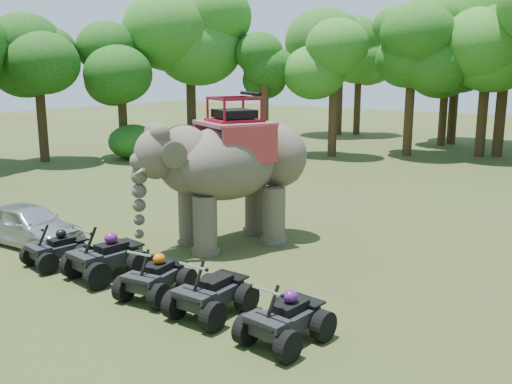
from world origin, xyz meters
TOP-DOWN VIEW (x-y plane):
  - ground at (0.00, 0.00)m, footprint 110.00×110.00m
  - elephant at (-1.56, 2.09)m, footprint 4.24×5.68m
  - parked_car at (-6.17, -1.63)m, footprint 3.74×1.82m
  - atv_0 at (-3.97, -2.16)m, footprint 1.33×1.69m
  - atv_1 at (-2.24, -1.94)m, footprint 1.51×1.95m
  - atv_2 at (-0.36, -2.06)m, footprint 1.43×1.79m
  - atv_3 at (1.29, -2.04)m, footprint 1.31×1.76m
  - atv_4 at (3.21, -2.11)m, footprint 1.34×1.76m
  - tree_0 at (0.00, 24.49)m, footprint 6.99×6.99m
  - tree_23 at (-19.33, 7.37)m, footprint 4.75×4.75m
  - tree_24 at (-17.00, 11.02)m, footprint 4.61×4.61m
  - tree_25 at (-15.92, 15.53)m, footprint 6.61×6.61m
  - tree_26 at (-10.99, 16.46)m, footprint 4.62×4.62m
  - tree_27 at (-7.72, 18.68)m, footprint 4.63×4.63m
  - tree_28 at (-4.30, 21.52)m, footprint 5.46×5.46m
  - tree_29 at (-12.83, 28.49)m, footprint 6.99×6.99m
  - tree_30 at (-4.26, 27.18)m, footprint 5.17×5.17m
  - tree_31 at (-11.70, 29.40)m, footprint 4.97×4.97m
  - tree_35 at (-4.01, 28.31)m, footprint 6.87×6.87m
  - tree_38 at (-0.79, 23.74)m, footprint 6.20×6.20m

SIDE VIEW (x-z plane):
  - ground at x=0.00m, z-range 0.00..0.00m
  - atv_0 at x=-3.97m, z-range 0.00..1.16m
  - atv_2 at x=-0.36m, z-range 0.00..1.20m
  - parked_car at x=-6.17m, z-range 0.00..1.23m
  - atv_4 at x=3.21m, z-range 0.00..1.24m
  - atv_3 at x=1.29m, z-range 0.00..1.28m
  - atv_1 at x=-2.24m, z-range 0.00..1.36m
  - elephant at x=-1.56m, z-range 0.00..4.37m
  - tree_24 at x=-17.00m, z-range 0.00..6.59m
  - tree_26 at x=-10.99m, z-range 0.00..6.61m
  - tree_27 at x=-7.72m, z-range 0.00..6.61m
  - tree_23 at x=-19.33m, z-range 0.00..6.78m
  - tree_31 at x=-11.70m, z-range 0.00..7.10m
  - tree_30 at x=-4.26m, z-range 0.00..7.39m
  - tree_28 at x=-4.30m, z-range 0.00..7.81m
  - tree_38 at x=-0.79m, z-range 0.00..8.86m
  - tree_25 at x=-15.92m, z-range 0.00..9.45m
  - tree_35 at x=-4.01m, z-range 0.00..9.82m
  - tree_0 at x=0.00m, z-range 0.00..9.99m
  - tree_29 at x=-12.83m, z-range 0.00..9.99m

